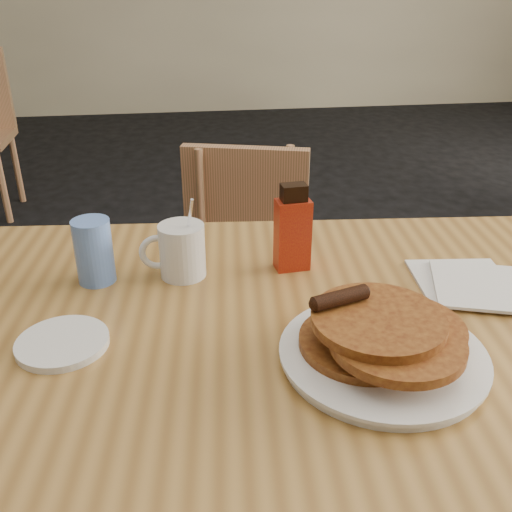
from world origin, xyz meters
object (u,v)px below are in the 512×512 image
at_px(blue_tumbler, 94,251).
at_px(pancake_plate, 383,343).
at_px(syrup_bottle, 293,230).
at_px(main_table, 312,345).
at_px(chair_main_far, 249,265).
at_px(coffee_mug, 181,250).

bearing_deg(blue_tumbler, pancake_plate, -34.97).
relative_size(syrup_bottle, blue_tumbler, 1.41).
xyz_separation_m(main_table, syrup_bottle, (0.00, 0.21, 0.12)).
bearing_deg(pancake_plate, chair_main_far, 96.27).
relative_size(main_table, coffee_mug, 8.85).
xyz_separation_m(main_table, chair_main_far, (-0.01, 0.73, -0.22)).
distance_m(coffee_mug, syrup_bottle, 0.22).
bearing_deg(pancake_plate, coffee_mug, 132.80).
height_order(main_table, blue_tumbler, blue_tumbler).
bearing_deg(blue_tumbler, coffee_mug, -0.24).
bearing_deg(coffee_mug, main_table, -40.60).
height_order(pancake_plate, syrup_bottle, syrup_bottle).
xyz_separation_m(coffee_mug, blue_tumbler, (-0.16, 0.00, 0.01)).
relative_size(main_table, pancake_plate, 4.66).
bearing_deg(pancake_plate, main_table, 126.69).
relative_size(chair_main_far, blue_tumbler, 6.73).
xyz_separation_m(chair_main_far, blue_tumbler, (-0.35, -0.52, 0.32)).
distance_m(pancake_plate, blue_tumbler, 0.55).
bearing_deg(blue_tumbler, syrup_bottle, 0.01).
relative_size(pancake_plate, syrup_bottle, 1.79).
bearing_deg(blue_tumbler, main_table, -29.30).
relative_size(chair_main_far, syrup_bottle, 4.78).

